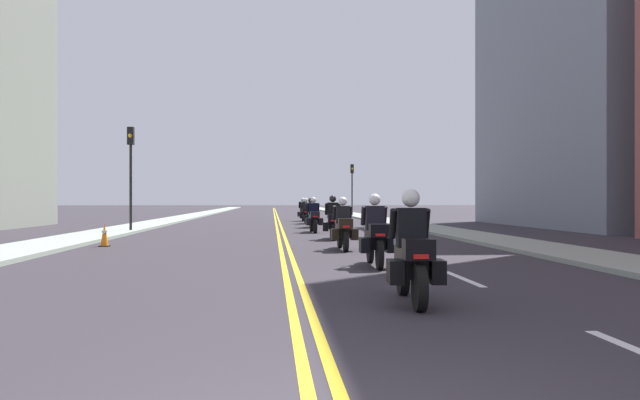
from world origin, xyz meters
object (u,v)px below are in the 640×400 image
Objects in this scene: motorcycle_4 at (314,218)px; motorcycle_5 at (311,216)px; motorcycle_0 at (412,258)px; motorcycle_2 at (343,228)px; traffic_light_near at (131,160)px; motorcycle_7 at (303,212)px; motorcycle_1 at (375,237)px; traffic_light_far at (352,180)px; traffic_cone_0 at (104,235)px; motorcycle_3 at (333,222)px; motorcycle_6 at (306,213)px.

motorcycle_4 reaches higher than motorcycle_5.
motorcycle_0 is 0.93× the size of motorcycle_5.
traffic_light_near is at bearing 128.40° from motorcycle_2.
traffic_light_near reaches higher than motorcycle_7.
motorcycle_1 is 4.74m from motorcycle_2.
motorcycle_2 is at bearing -97.58° from traffic_light_far.
traffic_light_near is at bearing 96.99° from traffic_cone_0.
motorcycle_0 reaches higher than motorcycle_2.
motorcycle_1 is 20.05m from motorcycle_5.
motorcycle_5 is at bearing 90.32° from motorcycle_2.
motorcycle_3 is at bearing -33.70° from traffic_light_near.
motorcycle_4 is at bearing 48.90° from traffic_cone_0.
motorcycle_4 is (-0.09, 19.98, -0.01)m from motorcycle_0.
motorcycle_2 is 0.99× the size of motorcycle_4.
motorcycle_0 is 0.96× the size of motorcycle_1.
motorcycle_3 is 0.98× the size of motorcycle_5.
motorcycle_2 is at bearing -88.59° from motorcycle_6.
motorcycle_7 is at bearing -112.39° from traffic_light_far.
traffic_cone_0 is at bearing -83.01° from traffic_light_near.
motorcycle_4 is 0.49× the size of traffic_light_far.
traffic_light_near is at bearing 120.62° from motorcycle_1.
motorcycle_7 is at bearing 87.11° from motorcycle_4.
traffic_light_near is (-8.63, 15.47, 2.62)m from motorcycle_1.
motorcycle_4 is 28.26m from traffic_light_far.
traffic_cone_0 is at bearing -110.00° from motorcycle_6.
motorcycle_3 is at bearing 88.22° from motorcycle_2.
motorcycle_6 is (-0.18, 25.55, -0.01)m from motorcycle_1.
motorcycle_2 is 4.99m from motorcycle_3.
traffic_cone_0 is at bearing -105.52° from motorcycle_7.
motorcycle_0 is 13.83m from traffic_cone_0.
motorcycle_5 is at bearing 28.56° from traffic_light_near.
motorcycle_7 is 24.92m from traffic_cone_0.
motorcycle_2 is at bearing -88.85° from motorcycle_3.
motorcycle_4 is 10.59m from motorcycle_6.
motorcycle_7 is at bearing 90.67° from motorcycle_6.
motorcycle_4 is at bearing 92.95° from motorcycle_1.
motorcycle_3 is (0.29, 14.74, -0.00)m from motorcycle_0.
motorcycle_7 is (0.10, 10.48, 0.03)m from motorcycle_5.
traffic_light_far is (13.49, 27.14, -0.07)m from traffic_light_near.
motorcycle_5 is 15.20m from traffic_cone_0.
motorcycle_1 is at bearing -87.59° from motorcycle_2.
traffic_light_far is (5.04, 17.06, 2.57)m from motorcycle_6.
motorcycle_2 is 1.01× the size of motorcycle_3.
motorcycle_2 is 0.99× the size of motorcycle_5.
motorcycle_0 is at bearing -87.99° from motorcycle_3.
motorcycle_3 is at bearing 21.53° from traffic_cone_0.
motorcycle_5 is at bearing 94.27° from motorcycle_3.
motorcycle_5 is at bearing -88.68° from motorcycle_7.
traffic_cone_0 is (-7.44, -23.78, -0.30)m from motorcycle_7.
motorcycle_3 is at bearing 92.05° from motorcycle_0.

